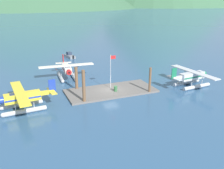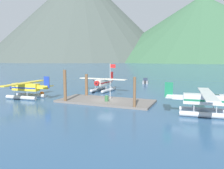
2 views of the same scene
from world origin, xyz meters
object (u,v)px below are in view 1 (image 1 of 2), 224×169
mooring_buoy (28,99)px  seaplane_silver_stbd_aft (192,78)px  flagpole (111,67)px  seaplane_yellow_port_aft (23,99)px  boat_grey_open_north (69,56)px  seaplane_cream_bow_left (67,70)px  fuel_drum (116,89)px

mooring_buoy → seaplane_silver_stbd_aft: (27.40, -3.89, 1.19)m
flagpole → seaplane_yellow_port_aft: 14.98m
boat_grey_open_north → seaplane_silver_stbd_aft: bearing=-64.8°
mooring_buoy → seaplane_cream_bow_left: (8.14, 9.27, 1.19)m
flagpole → seaplane_silver_stbd_aft: bearing=-15.8°
seaplane_cream_bow_left → flagpole: bearing=-59.2°
mooring_buoy → seaplane_yellow_port_aft: size_ratio=0.07×
seaplane_silver_stbd_aft → boat_grey_open_north: bearing=115.2°
seaplane_yellow_port_aft → seaplane_silver_stbd_aft: bearing=-1.6°
boat_grey_open_north → seaplane_yellow_port_aft: bearing=-114.3°
mooring_buoy → seaplane_cream_bow_left: size_ratio=0.07×
seaplane_silver_stbd_aft → seaplane_yellow_port_aft: 28.21m
mooring_buoy → flagpole: bearing=-0.0°
seaplane_cream_bow_left → seaplane_silver_stbd_aft: bearing=-34.3°
fuel_drum → seaplane_yellow_port_aft: 14.58m
mooring_buoy → boat_grey_open_north: (12.81, 27.05, 0.10)m
flagpole → fuel_drum: size_ratio=6.52×
seaplane_cream_bow_left → seaplane_yellow_port_aft: same height
fuel_drum → seaplane_yellow_port_aft: seaplane_yellow_port_aft is taller
seaplane_silver_stbd_aft → seaplane_cream_bow_left: bearing=145.7°
mooring_buoy → boat_grey_open_north: bearing=64.7°
mooring_buoy → seaplane_yellow_port_aft: seaplane_yellow_port_aft is taller
flagpole → mooring_buoy: size_ratio=7.44×
flagpole → seaplane_cream_bow_left: bearing=120.8°
mooring_buoy → seaplane_yellow_port_aft: 3.42m
flagpole → seaplane_yellow_port_aft: bearing=-167.9°
boat_grey_open_north → seaplane_cream_bow_left: bearing=-104.7°
fuel_drum → boat_grey_open_north: bearing=91.8°
boat_grey_open_north → flagpole: bearing=-88.2°
mooring_buoy → seaplane_silver_stbd_aft: bearing=-8.1°
flagpole → seaplane_yellow_port_aft: size_ratio=0.55×
seaplane_cream_bow_left → boat_grey_open_north: bearing=75.3°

